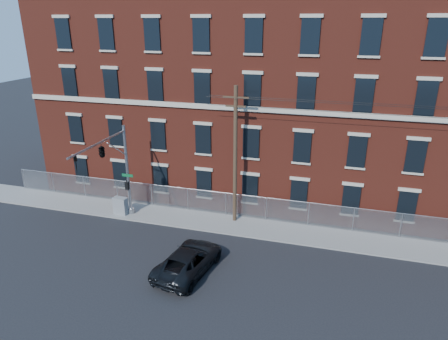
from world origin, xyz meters
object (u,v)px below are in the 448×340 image
pickup_truck (189,260)px  traffic_signal_mast (108,158)px  utility_pole_near (235,154)px  utility_cabinet (121,206)px

pickup_truck → traffic_signal_mast: bearing=-17.1°
utility_pole_near → pickup_truck: utility_pole_near is taller
traffic_signal_mast → utility_pole_near: 8.70m
pickup_truck → utility_cabinet: 9.40m
pickup_truck → utility_cabinet: size_ratio=3.97×
utility_pole_near → pickup_truck: 8.34m
traffic_signal_mast → pickup_truck: 9.04m
utility_pole_near → utility_cabinet: size_ratio=7.41×
utility_pole_near → utility_cabinet: 9.91m
traffic_signal_mast → pickup_truck: size_ratio=1.31×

